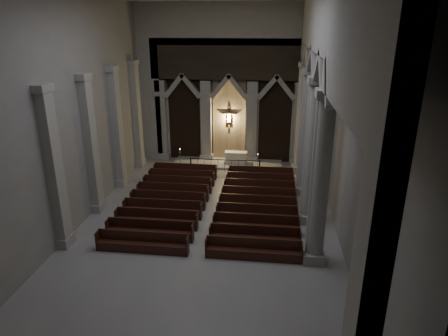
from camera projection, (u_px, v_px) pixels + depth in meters
name	position (u px, v px, depth m)	size (l,w,h in m)	color
room	(204.00, 88.00, 19.11)	(24.00, 24.10, 12.00)	#97958F
sanctuary_wall	(229.00, 78.00, 30.21)	(14.00, 0.77, 12.00)	#AAA79F
right_arcade	(318.00, 81.00, 19.66)	(1.00, 24.00, 12.00)	#AAA79F
left_pilasters	(105.00, 138.00, 24.39)	(0.60, 13.00, 8.03)	#AAA79F
sanctuary_step	(227.00, 163.00, 31.57)	(8.50, 2.60, 0.15)	#AAA79F
altar	(236.00, 157.00, 31.40)	(1.73, 0.69, 0.88)	silver
altar_rail	(225.00, 164.00, 29.69)	(5.24, 0.09, 1.03)	black
candle_stand_left	(180.00, 164.00, 30.39)	(0.28, 0.28, 1.63)	#AD8F35
candle_stand_right	(257.00, 168.00, 29.63)	(0.25, 0.25, 1.48)	#AD8F35
pews	(212.00, 205.00, 23.81)	(9.96, 10.51, 1.02)	black
worshipper	(249.00, 176.00, 27.60)	(0.40, 0.26, 1.09)	black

